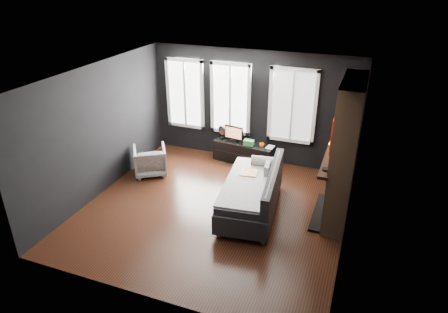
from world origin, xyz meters
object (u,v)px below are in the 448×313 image
at_px(sofa, 251,190).
at_px(armchair, 150,159).
at_px(book, 267,142).
at_px(media_console, 244,152).
at_px(mantel_vase, 333,144).
at_px(mug, 262,144).
at_px(monitor, 234,133).

height_order(sofa, armchair, sofa).
distance_m(sofa, book, 2.00).
xyz_separation_m(armchair, media_console, (1.84, 1.34, -0.11)).
bearing_deg(media_console, mantel_vase, -21.82).
height_order(sofa, media_console, sofa).
distance_m(mug, mantel_vase, 2.16).
height_order(monitor, book, monitor).
relative_size(media_console, monitor, 3.01).
bearing_deg(armchair, book, 175.46).
distance_m(sofa, monitor, 2.30).
bearing_deg(mantel_vase, mug, 146.63).
bearing_deg(sofa, media_console, 104.89).
bearing_deg(mantel_vase, armchair, -177.85).
height_order(armchair, book, book).
xyz_separation_m(sofa, mantel_vase, (1.36, 0.83, 0.84)).
height_order(monitor, mug, monitor).
xyz_separation_m(media_console, mug, (0.46, -0.07, 0.32)).
bearing_deg(sofa, armchair, 158.94).
relative_size(mug, book, 0.51).
relative_size(armchair, mantel_vase, 4.20).
relative_size(mug, mantel_vase, 0.68).
height_order(monitor, mantel_vase, mantel_vase).
height_order(armchair, media_console, armchair).
bearing_deg(mug, monitor, 174.29).
bearing_deg(mug, mantel_vase, -33.37).
relative_size(media_console, mantel_vase, 8.60).
distance_m(monitor, mantel_vase, 2.76).
bearing_deg(armchair, mantel_vase, 149.39).
bearing_deg(mug, media_console, 171.17).
bearing_deg(sofa, monitor, 111.18).
xyz_separation_m(monitor, mug, (0.73, -0.07, -0.16)).
relative_size(armchair, monitor, 1.47).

